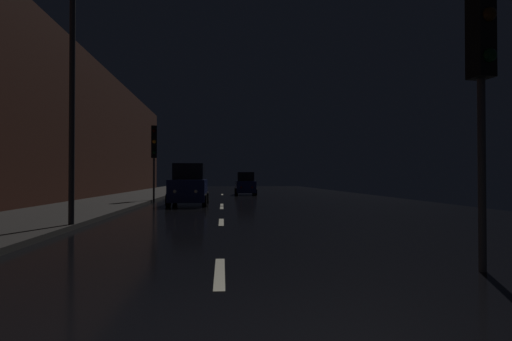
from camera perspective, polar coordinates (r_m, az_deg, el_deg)
ground at (r=28.18m, az=-4.56°, el=-3.93°), size 25.02×84.00×0.02m
sidewalk_left at (r=28.89m, az=-17.20°, el=-3.65°), size 4.40×84.00×0.15m
building_facade_left at (r=26.42m, az=-24.39°, el=6.23°), size 0.80×63.00×9.45m
lane_centerline at (r=20.20m, az=-4.60°, el=-5.09°), size 0.16×32.04×0.01m
traffic_light_far_left at (r=25.93m, az=-13.46°, el=3.05°), size 0.38×0.49×4.52m
traffic_light_near_right at (r=7.87m, az=27.89°, el=14.80°), size 0.35×0.48×4.94m
streetlamp_overhead at (r=13.51m, az=-21.52°, el=15.25°), size 1.70×0.44×8.00m
car_approaching_headlights at (r=23.14m, az=-8.95°, el=-2.06°), size 2.02×4.38×2.21m
car_distant_taillights at (r=35.87m, az=-1.42°, el=-1.88°), size 1.74×3.77×1.90m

